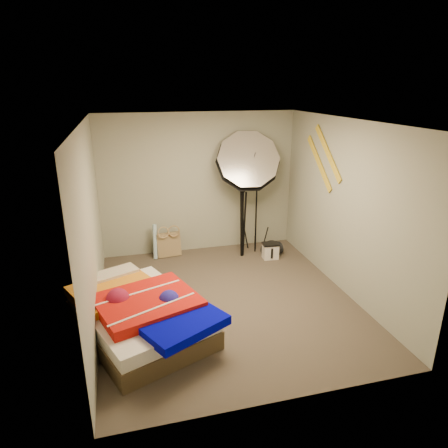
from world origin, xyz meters
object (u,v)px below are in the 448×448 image
object	(u,v)px
wrapping_roll	(155,242)
camera_case	(270,251)
bed	(140,313)
photo_umbrella	(248,163)
tote_bag	(168,245)
camera_tripod	(243,216)
duffel_bag	(272,249)

from	to	relation	value
wrapping_roll	camera_case	bearing A→B (deg)	-15.27
camera_case	bed	bearing A→B (deg)	-139.88
photo_umbrella	camera_case	bearing A→B (deg)	-48.82
bed	tote_bag	bearing A→B (deg)	74.58
tote_bag	camera_case	xyz separation A→B (m)	(1.73, -0.58, -0.08)
wrapping_roll	camera_case	distance (m)	2.05
wrapping_roll	camera_tripod	bearing A→B (deg)	-11.04
camera_tripod	tote_bag	bearing A→B (deg)	165.32
camera_case	camera_tripod	bearing A→B (deg)	156.21
bed	photo_umbrella	world-z (taller)	photo_umbrella
tote_bag	photo_umbrella	world-z (taller)	photo_umbrella
bed	photo_umbrella	distance (m)	3.23
tote_bag	duffel_bag	bearing A→B (deg)	-20.10
tote_bag	duffel_bag	distance (m)	1.87
wrapping_roll	duffel_bag	xyz separation A→B (m)	(2.05, -0.41, -0.20)
duffel_bag	photo_umbrella	bearing A→B (deg)	132.03
camera_case	photo_umbrella	xyz separation A→B (m)	(-0.33, 0.38, 1.53)
duffel_bag	bed	world-z (taller)	bed
tote_bag	duffel_bag	size ratio (longest dim) A/B	1.19
camera_case	camera_tripod	xyz separation A→B (m)	(-0.45, 0.24, 0.62)
tote_bag	photo_umbrella	distance (m)	2.03
tote_bag	wrapping_roll	world-z (taller)	wrapping_roll
duffel_bag	camera_case	bearing A→B (deg)	-138.63
wrapping_roll	bed	xyz separation A→B (m)	(-0.39, -2.24, -0.04)
camera_tripod	photo_umbrella	bearing A→B (deg)	49.38
camera_case	bed	size ratio (longest dim) A/B	0.12
duffel_bag	photo_umbrella	xyz separation A→B (m)	(-0.41, 0.25, 1.56)
bed	camera_tripod	distance (m)	2.77
wrapping_roll	duffel_bag	world-z (taller)	wrapping_roll
wrapping_roll	bed	distance (m)	2.28
tote_bag	camera_tripod	bearing A→B (deg)	-20.84
bed	photo_umbrella	xyz separation A→B (m)	(2.03, 2.09, 1.40)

